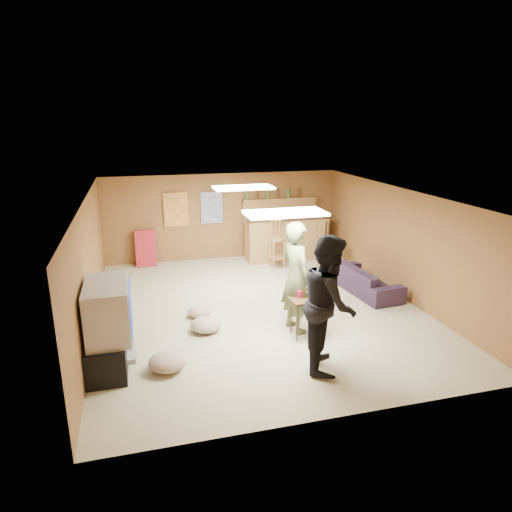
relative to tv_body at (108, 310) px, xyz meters
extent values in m
plane|color=tan|center=(2.65, 1.50, -0.90)|extent=(7.00, 7.00, 0.00)
cube|color=silver|center=(2.65, 1.50, 1.30)|extent=(6.00, 7.00, 0.02)
cube|color=brown|center=(2.65, 5.00, 0.20)|extent=(6.00, 0.02, 2.20)
cube|color=brown|center=(2.65, -2.00, 0.20)|extent=(6.00, 0.02, 2.20)
cube|color=brown|center=(-0.35, 1.50, 0.20)|extent=(0.02, 7.00, 2.20)
cube|color=brown|center=(5.65, 1.50, 0.20)|extent=(0.02, 7.00, 2.20)
cube|color=black|center=(-0.07, 0.00, -0.65)|extent=(0.55, 1.30, 0.50)
cube|color=#B2B2B7|center=(0.15, 0.00, -0.75)|extent=(0.35, 0.50, 0.08)
cube|color=#B2B2B7|center=(0.00, 0.00, 0.00)|extent=(0.60, 1.10, 0.80)
cube|color=navy|center=(0.31, 0.00, 0.00)|extent=(0.02, 0.95, 0.65)
cube|color=olive|center=(4.15, 4.45, -0.35)|extent=(2.00, 0.60, 1.10)
cube|color=#3A2412|center=(4.15, 4.20, 0.20)|extent=(2.10, 0.12, 0.05)
cube|color=olive|center=(4.15, 4.90, 0.60)|extent=(2.00, 0.18, 0.05)
cube|color=olive|center=(4.15, 4.92, 0.30)|extent=(2.00, 0.14, 0.60)
cube|color=#BF3F26|center=(1.45, 4.96, 0.45)|extent=(0.60, 0.03, 0.85)
cube|color=#334C99|center=(2.35, 4.96, 0.45)|extent=(0.55, 0.03, 0.80)
cube|color=#B6212E|center=(0.65, 4.80, -0.45)|extent=(0.50, 0.26, 0.91)
cube|color=white|center=(2.65, 0.00, 1.27)|extent=(1.20, 0.60, 0.04)
cube|color=white|center=(2.65, 2.70, 1.27)|extent=(1.20, 0.60, 0.04)
imported|color=#556239|center=(3.02, 0.46, 0.06)|extent=(0.61, 0.79, 1.92)
imported|color=black|center=(3.06, -0.81, 0.10)|extent=(1.05, 1.17, 2.00)
imported|color=black|center=(5.07, 1.79, -0.63)|extent=(0.88, 1.91, 0.54)
cube|color=#3A2412|center=(3.10, 0.17, -0.56)|extent=(0.55, 0.45, 0.69)
cylinder|color=#BC0C2E|center=(3.00, 0.22, -0.16)|extent=(0.10, 0.10, 0.12)
cylinder|color=#BC0C2E|center=(3.16, 0.11, -0.16)|extent=(0.09, 0.09, 0.11)
cylinder|color=#171C9E|center=(3.21, 0.28, -0.15)|extent=(0.11, 0.11, 0.12)
ellipsoid|color=#A08571|center=(1.51, 0.78, -0.78)|extent=(0.67, 0.67, 0.24)
ellipsoid|color=#A08571|center=(1.49, 1.41, -0.80)|extent=(0.49, 0.49, 0.19)
ellipsoid|color=#A08571|center=(0.77, -0.32, -0.78)|extent=(0.70, 0.70, 0.25)
camera|label=1|loc=(0.50, -6.37, 2.63)|focal=32.00mm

